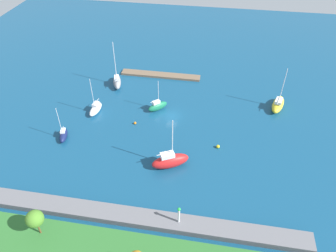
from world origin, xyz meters
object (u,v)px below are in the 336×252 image
Objects in this scene: sailboat_gray_west_end at (117,81)px; sailboat_green_far_north at (158,106)px; sailboat_yellow_along_channel at (278,104)px; mooring_buoy_yellow at (218,147)px; mooring_buoy_orange at (135,123)px; park_tree_center at (35,219)px; sailboat_red_by_breakwater at (170,161)px; sailboat_white_far_south at (96,109)px; sailboat_navy_off_beacon at (63,135)px; harbor_beacon at (179,214)px; pier_dock at (161,75)px.

sailboat_gray_west_end reaches higher than sailboat_green_far_north.
sailboat_yellow_along_channel is 14.46× the size of mooring_buoy_yellow.
sailboat_gray_west_end is 20.68× the size of mooring_buoy_orange.
park_tree_center is 61.02m from sailboat_yellow_along_channel.
sailboat_red_by_breakwater is 26.15m from sailboat_white_far_south.
sailboat_white_far_south is at bearing 154.62° from sailboat_gray_west_end.
sailboat_gray_west_end is 16.59× the size of mooring_buoy_yellow.
sailboat_green_far_north is 15.48m from sailboat_white_far_south.
sailboat_navy_off_beacon is (25.21, -4.60, -0.70)m from sailboat_red_by_breakwater.
mooring_buoy_yellow is 20.59m from mooring_buoy_orange.
mooring_buoy_orange is (10.53, -12.22, -1.30)m from sailboat_red_by_breakwater.
harbor_beacon is at bearing 74.59° from mooring_buoy_yellow.
sailboat_white_far_south is at bearing 117.49° from sailboat_red_by_breakwater.
pier_dock is at bearing 88.27° from sailboat_yellow_along_channel.
sailboat_red_by_breakwater reaches higher than park_tree_center.
pier_dock is 50.59m from harbor_beacon.
mooring_buoy_yellow is 1.25× the size of mooring_buoy_orange.
sailboat_red_by_breakwater reaches higher than sailboat_navy_off_beacon.
sailboat_gray_west_end reaches higher than mooring_buoy_orange.
sailboat_navy_off_beacon reaches higher than sailboat_green_far_north.
sailboat_yellow_along_channel is 52.78m from sailboat_navy_off_beacon.
sailboat_navy_off_beacon is (18.93, 14.15, -0.28)m from sailboat_green_far_north.
sailboat_green_far_north is 0.84× the size of sailboat_white_far_south.
sailboat_navy_off_beacon is (3.88, 10.52, -0.17)m from sailboat_white_far_south.
mooring_buoy_yellow is (14.21, 17.38, -0.87)m from sailboat_yellow_along_channel.
pier_dock is 33.45m from mooring_buoy_yellow.
sailboat_yellow_along_channel reaches higher than sailboat_white_far_south.
pier_dock is at bearing 137.23° from sailboat_navy_off_beacon.
sailboat_navy_off_beacon is at bearing 61.70° from pier_dock.
sailboat_red_by_breakwater is (-18.35, -19.52, -3.56)m from park_tree_center.
sailboat_red_by_breakwater reaches higher than sailboat_yellow_along_channel.
sailboat_navy_off_beacon is (28.91, -18.23, -2.52)m from harbor_beacon.
sailboat_red_by_breakwater is (3.70, -13.62, -1.82)m from harbor_beacon.
sailboat_gray_west_end reaches higher than sailboat_white_far_south.
mooring_buoy_yellow reaches higher than pier_dock.
park_tree_center is 0.54× the size of sailboat_white_far_south.
park_tree_center is (22.05, 5.90, 1.74)m from harbor_beacon.
sailboat_navy_off_beacon reaches higher than harbor_beacon.
sailboat_gray_west_end is 24.25m from sailboat_navy_off_beacon.
sailboat_yellow_along_channel is at bearing -133.61° from park_tree_center.
sailboat_yellow_along_channel reaches higher than park_tree_center.
sailboat_green_far_north is at bearing -107.51° from park_tree_center.
sailboat_navy_off_beacon is at bearing 148.63° from sailboat_gray_west_end.
sailboat_green_far_north is (-2.38, 16.58, 0.87)m from pier_dock.
sailboat_white_far_south is 45.96m from sailboat_yellow_along_channel.
park_tree_center is at bearing -160.41° from sailboat_red_by_breakwater.
sailboat_white_far_south is 12.77× the size of mooring_buoy_yellow.
park_tree_center is at bearing 14.97° from harbor_beacon.
sailboat_gray_west_end is at bearing 97.74° from sailboat_red_by_breakwater.
sailboat_red_by_breakwater reaches higher than pier_dock.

